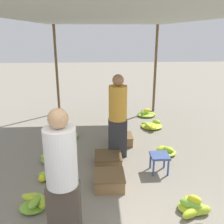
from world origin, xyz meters
name	(u,v)px	position (x,y,z in m)	size (l,w,h in m)	color
canopy_post_back_left	(57,71)	(-1.55, 6.22, 1.37)	(0.08, 0.08, 2.74)	brown
canopy_post_back_right	(155,70)	(1.55, 6.22, 1.37)	(0.08, 0.08, 2.74)	brown
canopy_tarp	(112,19)	(0.00, 3.26, 2.76)	(3.49, 6.32, 0.04)	#9EA399
vendor_foreground	(62,177)	(-0.72, 0.97, 0.91)	(0.40, 0.39, 1.76)	#4C4238
stool	(160,158)	(0.84, 2.49, 0.29)	(0.34, 0.34, 0.36)	#384C84
banana_pile_left_0	(35,203)	(-1.25, 1.58, 0.10)	(0.43, 0.48, 0.28)	#7FB735
banana_pile_left_1	(51,176)	(-1.15, 2.34, 0.08)	(0.47, 0.38, 0.24)	#92BF32
banana_pile_left_2	(66,133)	(-1.10, 4.23, 0.10)	(0.65, 0.54, 0.33)	#8BBC33
banana_pile_left_3	(52,157)	(-1.24, 3.01, 0.09)	(0.51, 0.46, 0.26)	#CCD628
banana_pile_right_0	(152,126)	(1.18, 4.73, 0.07)	(0.60, 0.69, 0.17)	yellow
banana_pile_right_1	(146,114)	(1.22, 5.72, 0.08)	(0.60, 0.48, 0.26)	#7AB536
banana_pile_right_2	(165,151)	(1.13, 3.17, 0.07)	(0.49, 0.41, 0.20)	#B0CB2D
banana_pile_right_3	(193,207)	(1.08, 1.37, 0.09)	(0.50, 0.45, 0.27)	yellow
crate_near	(109,180)	(-0.12, 2.08, 0.12)	(0.52, 0.52, 0.24)	olive
crate_mid	(122,139)	(0.26, 3.77, 0.11)	(0.49, 0.49, 0.22)	olive
crate_far	(108,159)	(-0.10, 2.89, 0.09)	(0.54, 0.54, 0.18)	brown
shopper_walking_mid	(118,115)	(0.12, 3.21, 0.91)	(0.40, 0.39, 1.74)	#2D2D33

